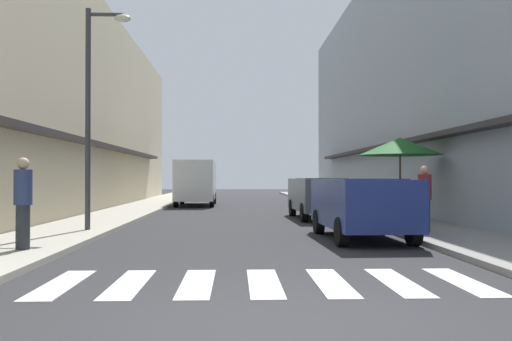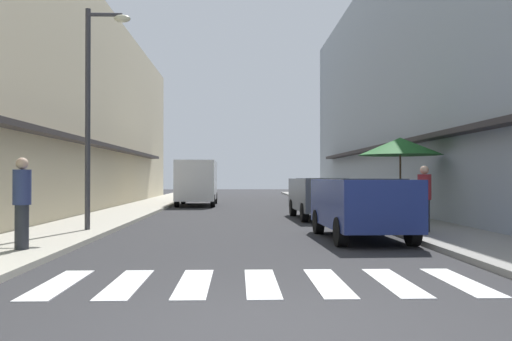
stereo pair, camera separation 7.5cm
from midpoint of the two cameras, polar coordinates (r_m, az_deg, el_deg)
name	(u,v)px [view 1 (the left image)]	position (r m, az deg, el deg)	size (l,w,h in m)	color
ground_plane	(246,215)	(22.44, -1.17, -4.53)	(92.57, 92.57, 0.00)	#2B2B2D
sidewalk_left	(123,213)	(22.88, -13.58, -4.28)	(2.43, 58.91, 0.12)	#ADA899
sidewalk_right	(366,213)	(23.04, 11.15, -4.26)	(2.43, 58.91, 0.12)	gray
building_row_left	(39,103)	(25.08, -21.44, 6.46)	(5.50, 39.87, 9.21)	beige
building_row_right	(446,79)	(25.50, 18.78, 8.89)	(5.50, 39.87, 11.46)	#939EA8
crosswalk	(264,283)	(8.05, 0.58, -11.43)	(6.15, 2.20, 0.01)	silver
parked_car_near	(362,201)	(13.67, 10.62, -3.12)	(1.92, 4.22, 1.47)	navy
parked_car_mid	(320,193)	(20.21, 6.45, -2.33)	(1.92, 4.48, 1.47)	#4C5156
delivery_van	(196,179)	(29.67, -6.22, -0.87)	(2.04, 5.42, 2.37)	silver
street_lamp	(95,96)	(15.47, -16.32, 7.35)	(1.19, 0.28, 5.85)	#38383D
cafe_umbrella	(400,147)	(17.99, 14.41, 2.37)	(2.61, 2.61, 2.62)	#262626
pedestrian_walking_near	(23,201)	(11.59, -22.92, -2.87)	(0.34, 0.34, 1.76)	#282B33
pedestrian_walking_far	(425,197)	(14.72, 16.75, -2.62)	(0.34, 0.34, 1.68)	#282B33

